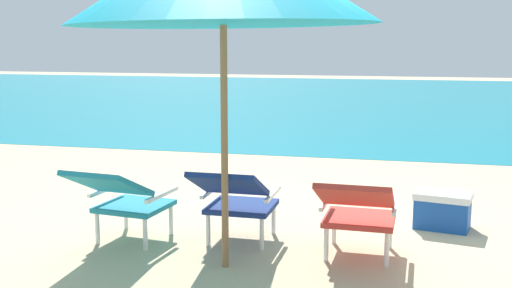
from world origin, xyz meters
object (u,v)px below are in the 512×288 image
lounge_chair_center (236,197)px  lounge_chair_right (358,209)px  cooler_box (443,210)px  lounge_chair_left (122,196)px

lounge_chair_center → lounge_chair_right: 0.97m
lounge_chair_right → cooler_box: bearing=57.0°
lounge_chair_center → cooler_box: bearing=28.5°
lounge_chair_right → cooler_box: lounge_chair_right is taller
lounge_chair_left → lounge_chair_center: bearing=12.3°
lounge_chair_left → lounge_chair_center: same height
lounge_chair_left → cooler_box: bearing=23.2°
lounge_chair_left → cooler_box: size_ratio=1.78×
cooler_box → lounge_chair_center: bearing=-151.5°
lounge_chair_center → lounge_chair_right: same height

